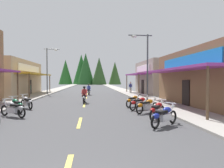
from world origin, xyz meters
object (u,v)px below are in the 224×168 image
(motorcycle_parked_left_3, at_px, (16,105))
(motorcycle_parked_right_2, at_px, (147,105))
(motorcycle_parked_left_4, at_px, (27,102))
(motorcycle_parked_right_3, at_px, (140,103))
(motorcycle_parked_right_4, at_px, (133,100))
(streetlamp_left, at_px, (49,65))
(streetlamp_right, at_px, (144,58))
(rider_cruising_lead, at_px, (84,96))
(motorcycle_parked_right_0, at_px, (164,115))
(pedestrian_browsing, at_px, (131,87))
(motorcycle_parked_left_2, at_px, (13,108))
(motorcycle_parked_right_1, at_px, (157,110))
(pedestrian_by_shop, at_px, (30,89))
(rider_cruising_trailing, at_px, (89,90))

(motorcycle_parked_left_3, bearing_deg, motorcycle_parked_right_2, -136.42)
(motorcycle_parked_left_4, bearing_deg, motorcycle_parked_right_3, -137.84)
(motorcycle_parked_right_4, bearing_deg, motorcycle_parked_right_3, -131.94)
(streetlamp_left, relative_size, motorcycle_parked_right_2, 3.56)
(streetlamp_right, xyz_separation_m, motorcycle_parked_right_2, (-1.14, -4.81, -3.54))
(motorcycle_parked_right_2, xyz_separation_m, rider_cruising_lead, (-4.18, 5.54, 0.17))
(motorcycle_parked_right_0, height_order, pedestrian_browsing, pedestrian_browsing)
(motorcycle_parked_left_3, bearing_deg, motorcycle_parked_right_4, -116.68)
(motorcycle_parked_left_2, distance_m, motorcycle_parked_left_4, 3.22)
(motorcycle_parked_right_0, xyz_separation_m, motorcycle_parked_right_2, (0.23, 3.42, 0.00))
(motorcycle_parked_right_0, height_order, motorcycle_parked_right_1, same)
(streetlamp_right, relative_size, motorcycle_parked_left_2, 3.36)
(motorcycle_parked_right_3, relative_size, pedestrian_browsing, 1.03)
(pedestrian_by_shop, distance_m, pedestrian_browsing, 14.19)
(motorcycle_parked_right_0, distance_m, motorcycle_parked_right_1, 1.67)
(streetlamp_left, xyz_separation_m, rider_cruising_lead, (5.25, -10.39, -3.59))
(motorcycle_parked_right_0, height_order, rider_cruising_trailing, rider_cruising_trailing)
(streetlamp_right, xyz_separation_m, rider_cruising_trailing, (-5.02, 9.89, -3.37))
(motorcycle_parked_left_2, height_order, pedestrian_browsing, pedestrian_browsing)
(pedestrian_browsing, bearing_deg, motorcycle_parked_left_2, 132.37)
(motorcycle_parked_right_3, height_order, motorcycle_parked_left_4, same)
(motorcycle_parked_right_3, bearing_deg, motorcycle_parked_right_2, -118.30)
(motorcycle_parked_right_0, distance_m, motorcycle_parked_left_3, 9.36)
(motorcycle_parked_left_3, bearing_deg, streetlamp_right, -107.69)
(rider_cruising_trailing, distance_m, pedestrian_by_shop, 7.63)
(motorcycle_parked_right_0, xyz_separation_m, motorcycle_parked_left_4, (-8.07, 6.20, 0.00))
(motorcycle_parked_left_4, bearing_deg, streetlamp_left, -32.79)
(motorcycle_parked_right_3, height_order, pedestrian_browsing, pedestrian_browsing)
(streetlamp_right, bearing_deg, motorcycle_parked_right_0, -99.42)
(motorcycle_parked_right_1, distance_m, pedestrian_by_shop, 19.22)
(motorcycle_parked_left_3, height_order, pedestrian_browsing, pedestrian_browsing)
(motorcycle_parked_right_4, relative_size, pedestrian_browsing, 0.90)
(motorcycle_parked_right_1, bearing_deg, streetlamp_right, 30.31)
(motorcycle_parked_right_0, relative_size, motorcycle_parked_left_3, 1.02)
(motorcycle_parked_right_0, height_order, motorcycle_parked_right_4, same)
(motorcycle_parked_left_4, relative_size, rider_cruising_lead, 0.82)
(rider_cruising_lead, bearing_deg, pedestrian_by_shop, 43.66)
(streetlamp_left, distance_m, motorcycle_parked_right_1, 20.41)
(streetlamp_right, relative_size, motorcycle_parked_right_1, 3.62)
(motorcycle_parked_right_4, bearing_deg, rider_cruising_lead, 99.68)
(motorcycle_parked_right_2, bearing_deg, motorcycle_parked_right_0, -127.06)
(motorcycle_parked_right_4, distance_m, rider_cruising_lead, 4.75)
(pedestrian_browsing, bearing_deg, streetlamp_left, 77.44)
(motorcycle_parked_right_3, distance_m, rider_cruising_lead, 5.85)
(motorcycle_parked_left_3, xyz_separation_m, motorcycle_parked_left_4, (0.11, 1.65, 0.00))
(motorcycle_parked_right_4, bearing_deg, pedestrian_by_shop, 89.83)
(pedestrian_browsing, bearing_deg, motorcycle_parked_right_4, 152.79)
(motorcycle_parked_right_4, xyz_separation_m, motorcycle_parked_left_2, (-7.76, -3.30, 0.00))
(streetlamp_left, xyz_separation_m, motorcycle_parked_right_1, (9.46, -17.69, -3.75))
(streetlamp_right, xyz_separation_m, motorcycle_parked_left_3, (-9.55, -3.67, -3.54))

